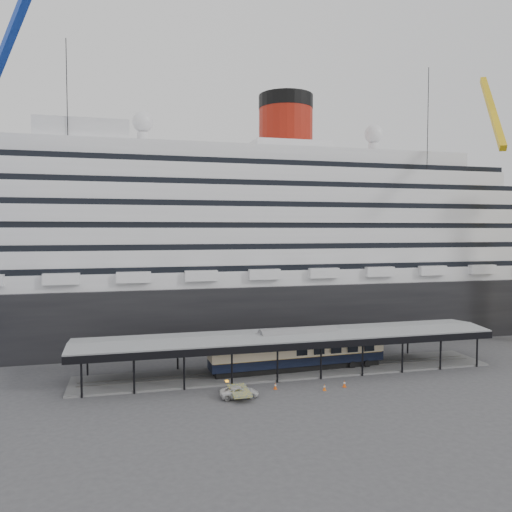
% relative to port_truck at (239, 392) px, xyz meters
% --- Properties ---
extents(ground, '(200.00, 200.00, 0.00)m').
position_rel_port_truck_xyz_m(ground, '(8.69, 3.39, -0.61)').
color(ground, '#3E3E41').
rests_on(ground, ground).
extents(cruise_ship, '(130.00, 30.00, 43.90)m').
position_rel_port_truck_xyz_m(cruise_ship, '(8.74, 35.39, 17.74)').
color(cruise_ship, black).
rests_on(cruise_ship, ground).
extents(platform_canopy, '(56.00, 9.18, 5.30)m').
position_rel_port_truck_xyz_m(platform_canopy, '(8.69, 8.39, 1.75)').
color(platform_canopy, slate).
rests_on(platform_canopy, ground).
extents(port_truck, '(4.43, 2.09, 1.23)m').
position_rel_port_truck_xyz_m(port_truck, '(0.00, 0.00, 0.00)').
color(port_truck, silver).
rests_on(port_truck, ground).
extents(pullman_carriage, '(24.30, 4.28, 23.73)m').
position_rel_port_truck_xyz_m(pullman_carriage, '(9.92, 8.39, 2.25)').
color(pullman_carriage, black).
rests_on(pullman_carriage, ground).
extents(traffic_cone_left, '(0.52, 0.52, 0.77)m').
position_rel_port_truck_xyz_m(traffic_cone_left, '(4.80, 1.86, -0.23)').
color(traffic_cone_left, '#E9520C').
rests_on(traffic_cone_left, ground).
extents(traffic_cone_mid, '(0.56, 0.56, 0.83)m').
position_rel_port_truck_xyz_m(traffic_cone_mid, '(13.12, 0.53, -0.20)').
color(traffic_cone_mid, '#E7530C').
rests_on(traffic_cone_mid, ground).
extents(traffic_cone_right, '(0.42, 0.42, 0.75)m').
position_rel_port_truck_xyz_m(traffic_cone_right, '(10.31, -0.03, -0.24)').
color(traffic_cone_right, orange).
rests_on(traffic_cone_right, ground).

